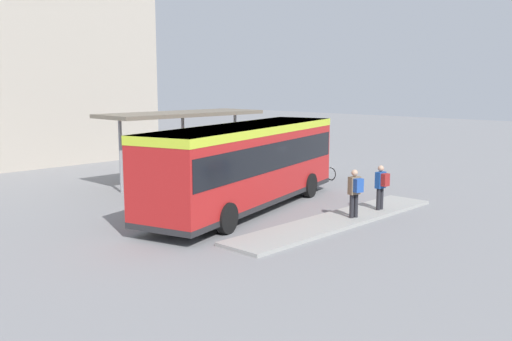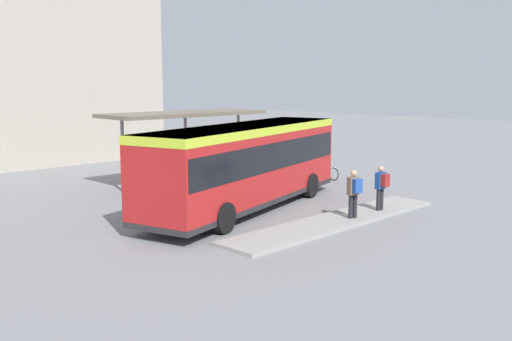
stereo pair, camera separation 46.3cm
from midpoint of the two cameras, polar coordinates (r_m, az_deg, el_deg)
The scene contains 9 objects.
ground_plane at distance 22.49m, azimuth -1.58°, elevation -3.92°, with size 120.00×120.00×0.00m, color gray.
curb_island at distance 20.68m, azimuth 7.53°, elevation -4.96°, with size 10.22×1.80×0.12m.
city_bus at distance 22.15m, azimuth -1.59°, elevation 0.96°, with size 11.45×5.44×3.32m.
pedestrian_waiting at distance 20.68m, azimuth 9.25°, elevation -1.97°, with size 0.48×0.52×1.75m.
pedestrian_companion at distance 22.18m, azimuth 11.84°, elevation -1.38°, with size 0.43×0.45×1.72m.
bicycle_white at distance 29.62m, azimuth 6.41°, elevation -0.20°, with size 0.48×1.58×0.69m.
bicycle_green at distance 30.15m, azimuth 5.46°, elevation -0.01°, with size 0.48×1.63×0.70m.
bicycle_black at distance 30.70m, azimuth 4.54°, elevation 0.17°, with size 0.48×1.66×0.71m.
station_shelter at distance 28.22m, azimuth -7.83°, elevation 5.44°, with size 8.39×2.92×3.52m.
Camera 1 is at (-15.53, -15.48, 4.96)m, focal length 40.00 mm.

